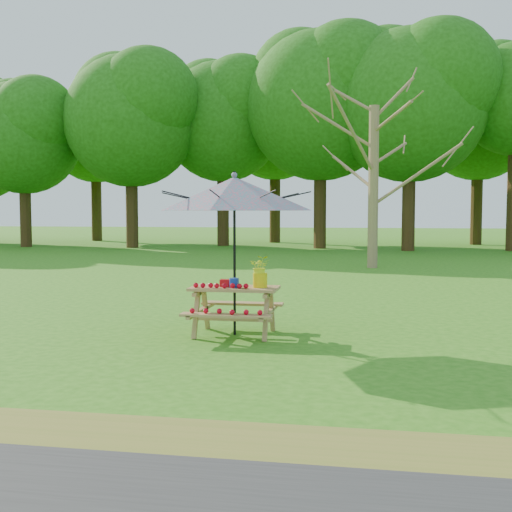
% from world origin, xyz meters
% --- Properties ---
extents(treeline, '(60.00, 12.00, 16.00)m').
position_xyz_m(treeline, '(0.00, 22.00, 8.00)').
color(treeline, '#20560E').
rests_on(treeline, ground).
extents(bare_tree, '(7.41, 7.41, 11.27)m').
position_xyz_m(bare_tree, '(5.22, 12.49, 6.84)').
color(bare_tree, olive).
rests_on(bare_tree, ground).
extents(picnic_table, '(1.20, 1.32, 0.67)m').
position_xyz_m(picnic_table, '(3.31, 1.39, 0.33)').
color(picnic_table, '#A36C4A').
rests_on(picnic_table, ground).
extents(patio_umbrella, '(2.29, 2.29, 2.25)m').
position_xyz_m(patio_umbrella, '(3.31, 1.40, 1.95)').
color(patio_umbrella, black).
rests_on(patio_umbrella, ground).
extents(produce_bins, '(0.28, 0.39, 0.13)m').
position_xyz_m(produce_bins, '(3.26, 1.40, 0.72)').
color(produce_bins, '#B90E14').
rests_on(produce_bins, picnic_table).
extents(tomatoes_row, '(0.77, 0.13, 0.07)m').
position_xyz_m(tomatoes_row, '(3.16, 1.22, 0.71)').
color(tomatoes_row, red).
rests_on(tomatoes_row, picnic_table).
extents(flower_bucket, '(0.29, 0.26, 0.44)m').
position_xyz_m(flower_bucket, '(3.66, 1.40, 0.90)').
color(flower_bucket, yellow).
rests_on(flower_bucket, picnic_table).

